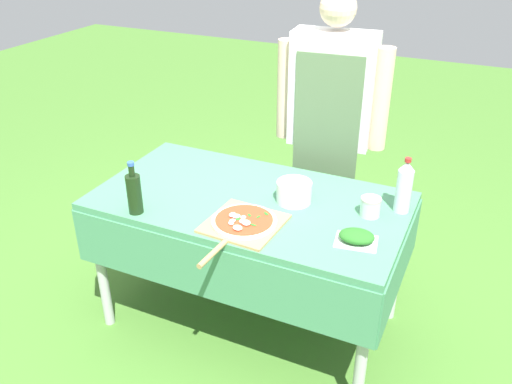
# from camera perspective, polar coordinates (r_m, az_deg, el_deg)

# --- Properties ---
(ground_plane) EXTENTS (12.00, 12.00, 0.00)m
(ground_plane) POSITION_cam_1_polar(r_m,az_deg,el_deg) (3.06, -0.57, -13.20)
(ground_plane) COLOR #477A2D
(prep_table) EXTENTS (1.51, 0.82, 0.76)m
(prep_table) POSITION_cam_1_polar(r_m,az_deg,el_deg) (2.66, -0.64, -2.37)
(prep_table) COLOR #478960
(prep_table) RESTS_ON ground
(person_cook) EXTENTS (0.62, 0.24, 1.65)m
(person_cook) POSITION_cam_1_polar(r_m,az_deg,el_deg) (3.03, 7.85, 7.75)
(person_cook) COLOR #70604C
(person_cook) RESTS_ON ground
(pizza_on_peel) EXTENTS (0.34, 0.53, 0.05)m
(pizza_on_peel) POSITION_cam_1_polar(r_m,az_deg,el_deg) (2.39, -1.41, -3.31)
(pizza_on_peel) COLOR tan
(pizza_on_peel) RESTS_ON prep_table
(oil_bottle) EXTENTS (0.07, 0.07, 0.25)m
(oil_bottle) POSITION_cam_1_polar(r_m,az_deg,el_deg) (2.51, -12.70, -0.09)
(oil_bottle) COLOR black
(oil_bottle) RESTS_ON prep_table
(water_bottle) EXTENTS (0.07, 0.07, 0.27)m
(water_bottle) POSITION_cam_1_polar(r_m,az_deg,el_deg) (2.54, 15.34, 0.56)
(water_bottle) COLOR silver
(water_bottle) RESTS_ON prep_table
(herb_container) EXTENTS (0.19, 0.16, 0.06)m
(herb_container) POSITION_cam_1_polar(r_m,az_deg,el_deg) (2.31, 10.54, -4.68)
(herb_container) COLOR silver
(herb_container) RESTS_ON prep_table
(mixing_tub) EXTENTS (0.17, 0.17, 0.10)m
(mixing_tub) POSITION_cam_1_polar(r_m,az_deg,el_deg) (2.56, 4.03, 0.01)
(mixing_tub) COLOR silver
(mixing_tub) RESTS_ON prep_table
(sauce_jar) EXTENTS (0.09, 0.09, 0.09)m
(sauce_jar) POSITION_cam_1_polar(r_m,az_deg,el_deg) (2.50, 11.94, -1.65)
(sauce_jar) COLOR silver
(sauce_jar) RESTS_ON prep_table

